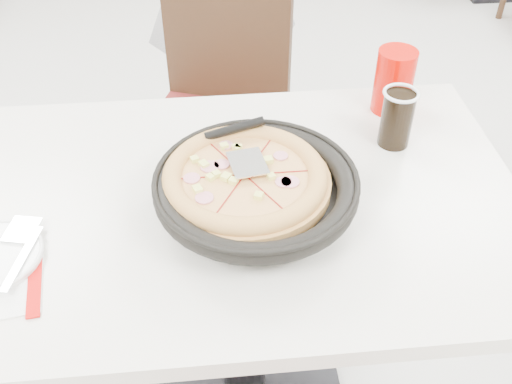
{
  "coord_description": "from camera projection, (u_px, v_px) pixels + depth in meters",
  "views": [
    {
      "loc": [
        -0.19,
        -1.15,
        1.58
      ],
      "look_at": [
        -0.1,
        -0.25,
        0.8
      ],
      "focal_mm": 42.0,
      "sensor_mm": 36.0,
      "label": 1
    }
  ],
  "objects": [
    {
      "name": "floor",
      "position": [
        279.0,
        326.0,
        1.91
      ],
      "size": [
        7.0,
        7.0,
        0.0
      ],
      "primitive_type": "plane",
      "color": "#A5A5A0",
      "rests_on": "ground"
    },
    {
      "name": "main_table",
      "position": [
        243.0,
        308.0,
        1.5
      ],
      "size": [
        1.21,
        0.81,
        0.75
      ],
      "primitive_type": null,
      "rotation": [
        0.0,
        0.0,
        -0.01
      ],
      "color": "silver",
      "rests_on": "floor"
    },
    {
      "name": "chair_far",
      "position": [
        212.0,
        127.0,
        1.93
      ],
      "size": [
        0.54,
        0.54,
        0.95
      ],
      "primitive_type": null,
      "rotation": [
        0.0,
        0.0,
        2.78
      ],
      "color": "black",
      "rests_on": "floor"
    },
    {
      "name": "trivet",
      "position": [
        256.0,
        194.0,
        1.24
      ],
      "size": [
        0.12,
        0.12,
        0.04
      ],
      "primitive_type": "cylinder",
      "rotation": [
        0.0,
        0.0,
        -0.01
      ],
      "color": "black",
      "rests_on": "main_table"
    },
    {
      "name": "pizza_pan",
      "position": [
        256.0,
        195.0,
        1.2
      ],
      "size": [
        0.36,
        0.36,
        0.01
      ],
      "primitive_type": "cylinder",
      "rotation": [
        0.0,
        0.0,
        -0.01
      ],
      "color": "black",
      "rests_on": "trivet"
    },
    {
      "name": "pizza",
      "position": [
        245.0,
        183.0,
        1.2
      ],
      "size": [
        0.35,
        0.35,
        0.02
      ],
      "primitive_type": "cylinder",
      "rotation": [
        0.0,
        0.0,
        -0.01
      ],
      "color": "tan",
      "rests_on": "pizza_pan"
    },
    {
      "name": "pizza_server",
      "position": [
        248.0,
        163.0,
        1.19
      ],
      "size": [
        0.08,
        0.1,
        0.0
      ],
      "primitive_type": "cube",
      "rotation": [
        0.0,
        0.0,
        0.17
      ],
      "color": "silver",
      "rests_on": "pizza"
    },
    {
      "name": "fork",
      "position": [
        22.0,
        258.0,
        1.1
      ],
      "size": [
        0.05,
        0.16,
        0.0
      ],
      "primitive_type": "cube",
      "rotation": [
        0.0,
        0.0,
        -0.22
      ],
      "color": "silver",
      "rests_on": "side_plate"
    },
    {
      "name": "cola_glass",
      "position": [
        397.0,
        120.0,
        1.36
      ],
      "size": [
        0.07,
        0.07,
        0.13
      ],
      "primitive_type": "cylinder",
      "rotation": [
        0.0,
        0.0,
        -0.01
      ],
      "color": "black",
      "rests_on": "main_table"
    },
    {
      "name": "red_cup",
      "position": [
        394.0,
        81.0,
        1.46
      ],
      "size": [
        0.1,
        0.1,
        0.16
      ],
      "primitive_type": "cylinder",
      "rotation": [
        0.0,
        0.0,
        -0.01
      ],
      "color": "#C30800",
      "rests_on": "main_table"
    }
  ]
}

